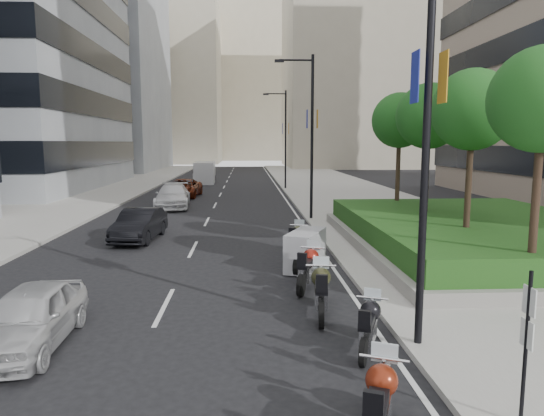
{
  "coord_description": "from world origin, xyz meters",
  "views": [
    {
      "loc": [
        0.71,
        -8.57,
        4.33
      ],
      "look_at": [
        1.62,
        8.63,
        2.0
      ],
      "focal_mm": 32.0,
      "sensor_mm": 36.0,
      "label": 1
    }
  ],
  "objects": [
    {
      "name": "ground",
      "position": [
        0.0,
        0.0,
        0.0
      ],
      "size": [
        160.0,
        160.0,
        0.0
      ],
      "primitive_type": "plane",
      "color": "black",
      "rests_on": "ground"
    },
    {
      "name": "sidewalk_right",
      "position": [
        9.0,
        30.0,
        0.07
      ],
      "size": [
        10.0,
        100.0,
        0.15
      ],
      "primitive_type": "cube",
      "color": "#9E9B93",
      "rests_on": "ground"
    },
    {
      "name": "sidewalk_left",
      "position": [
        -12.0,
        30.0,
        0.07
      ],
      "size": [
        8.0,
        100.0,
        0.15
      ],
      "primitive_type": "cube",
      "color": "#9E9B93",
      "rests_on": "ground"
    },
    {
      "name": "lane_edge",
      "position": [
        3.7,
        30.0,
        0.01
      ],
      "size": [
        0.12,
        100.0,
        0.01
      ],
      "primitive_type": "cube",
      "color": "silver",
      "rests_on": "ground"
    },
    {
      "name": "lane_centre",
      "position": [
        -1.5,
        30.0,
        0.01
      ],
      "size": [
        0.12,
        100.0,
        0.01
      ],
      "primitive_type": "cube",
      "color": "silver",
      "rests_on": "ground"
    },
    {
      "name": "building_grey_far",
      "position": [
        -24.0,
        70.0,
        15.0
      ],
      "size": [
        22.0,
        26.0,
        30.0
      ],
      "primitive_type": "cube",
      "color": "gray",
      "rests_on": "ground"
    },
    {
      "name": "building_cream_right",
      "position": [
        22.0,
        80.0,
        18.0
      ],
      "size": [
        28.0,
        24.0,
        36.0
      ],
      "primitive_type": "cube",
      "color": "#B7AD93",
      "rests_on": "ground"
    },
    {
      "name": "building_cream_left",
      "position": [
        -18.0,
        100.0,
        17.0
      ],
      "size": [
        26.0,
        24.0,
        34.0
      ],
      "primitive_type": "cube",
      "color": "#B7AD93",
      "rests_on": "ground"
    },
    {
      "name": "building_cream_centre",
      "position": [
        2.0,
        120.0,
        19.0
      ],
      "size": [
        30.0,
        24.0,
        38.0
      ],
      "primitive_type": "cube",
      "color": "#B7AD93",
      "rests_on": "ground"
    },
    {
      "name": "planter",
      "position": [
        10.0,
        10.0,
        0.35
      ],
      "size": [
        10.0,
        14.0,
        0.4
      ],
      "primitive_type": "cube",
      "color": "gray",
      "rests_on": "sidewalk_right"
    },
    {
      "name": "hedge",
      "position": [
        10.0,
        10.0,
        0.95
      ],
      "size": [
        9.4,
        13.4,
        0.8
      ],
      "primitive_type": "cube",
      "color": "#134316",
      "rests_on": "planter"
    },
    {
      "name": "tree_0",
      "position": [
        8.5,
        4.0,
        5.42
      ],
      "size": [
        2.8,
        2.8,
        6.3
      ],
      "color": "#332319",
      "rests_on": "planter"
    },
    {
      "name": "tree_1",
      "position": [
        8.5,
        8.0,
        5.42
      ],
      "size": [
        2.8,
        2.8,
        6.3
      ],
      "color": "#332319",
      "rests_on": "planter"
    },
    {
      "name": "tree_2",
      "position": [
        8.5,
        12.0,
        5.42
      ],
      "size": [
        2.8,
        2.8,
        6.3
      ],
      "color": "#332319",
      "rests_on": "planter"
    },
    {
      "name": "tree_3",
      "position": [
        8.5,
        16.0,
        5.42
      ],
      "size": [
        2.8,
        2.8,
        6.3
      ],
      "color": "#332319",
      "rests_on": "planter"
    },
    {
      "name": "lamp_post_0",
      "position": [
        4.14,
        1.0,
        5.07
      ],
      "size": [
        2.34,
        0.45,
        9.0
      ],
      "color": "black",
      "rests_on": "ground"
    },
    {
      "name": "lamp_post_1",
      "position": [
        4.14,
        18.0,
        5.07
      ],
      "size": [
        2.34,
        0.45,
        9.0
      ],
      "color": "black",
      "rests_on": "ground"
    },
    {
      "name": "lamp_post_2",
      "position": [
        4.14,
        36.0,
        5.07
      ],
      "size": [
        2.34,
        0.45,
        9.0
      ],
      "color": "black",
      "rests_on": "ground"
    },
    {
      "name": "parking_sign",
      "position": [
        4.8,
        -2.0,
        1.46
      ],
      "size": [
        0.06,
        0.32,
        2.5
      ],
      "color": "black",
      "rests_on": "ground"
    },
    {
      "name": "motorcycle_1",
      "position": [
        2.59,
        -2.18,
        0.59
      ],
      "size": [
        1.03,
        2.11,
        1.11
      ],
      "rotation": [
        0.0,
        0.0,
        1.19
      ],
      "color": "black",
      "rests_on": "ground"
    },
    {
      "name": "motorcycle_2",
      "position": [
        3.24,
        1.0,
        0.54
      ],
      "size": [
        0.94,
        1.93,
        1.02
      ],
      "rotation": [
        0.0,
        0.0,
        1.19
      ],
      "color": "black",
      "rests_on": "ground"
    },
    {
      "name": "motorcycle_3",
      "position": [
        2.57,
        3.14,
        0.63
      ],
      "size": [
        0.78,
        2.35,
        1.17
      ],
      "rotation": [
        0.0,
        0.0,
        1.43
      ],
      "color": "black",
      "rests_on": "ground"
    },
    {
      "name": "motorcycle_4",
      "position": [
        2.55,
        5.45,
        0.61
      ],
      "size": [
        1.05,
        2.19,
        1.15
      ],
      "rotation": [
        0.0,
        0.0,
        1.2
      ],
      "color": "black",
      "rests_on": "ground"
    },
    {
      "name": "motorcycle_5",
      "position": [
        2.72,
        7.63,
        0.66
      ],
      "size": [
        1.69,
        2.36,
        1.33
      ],
      "rotation": [
        0.0,
        0.0,
        1.16
      ],
      "color": "black",
      "rests_on": "ground"
    },
    {
      "name": "motorcycle_6",
      "position": [
        2.63,
        9.85,
        0.59
      ],
      "size": [
        0.93,
        2.13,
        1.1
      ],
      "rotation": [
        0.0,
        0.0,
        1.25
      ],
      "color": "black",
      "rests_on": "ground"
    },
    {
      "name": "car_a",
      "position": [
        -3.9,
        1.57,
        0.65
      ],
      "size": [
        1.64,
        3.88,
        1.31
      ],
      "primitive_type": "imported",
      "rotation": [
        0.0,
        0.0,
        0.02
      ],
      "color": "#BCBCBE",
      "rests_on": "ground"
    },
    {
      "name": "car_b",
      "position": [
        -4.07,
        12.96,
        0.7
      ],
      "size": [
        1.85,
        4.38,
        1.41
      ],
      "primitive_type": "imported",
      "rotation": [
        0.0,
        0.0,
        -0.08
      ],
      "color": "black",
      "rests_on": "ground"
    },
    {
      "name": "car_c",
      "position": [
        -4.24,
        23.98,
        0.78
      ],
      "size": [
        2.59,
        5.51,
        1.55
      ],
      "primitive_type": "imported",
      "rotation": [
        0.0,
        0.0,
        0.08
      ],
      "color": "silver",
      "rests_on": "ground"
    },
    {
      "name": "car_d",
      "position": [
        -4.35,
        30.38,
        0.72
      ],
      "size": [
        2.73,
        5.33,
        1.44
      ],
      "primitive_type": "imported",
      "rotation": [
        0.0,
        0.0,
        -0.07
      ],
      "color": "#641F0C",
      "rests_on": "ground"
    },
    {
      "name": "delivery_van",
      "position": [
        -3.76,
        43.62,
        1.06
      ],
      "size": [
        2.18,
        5.44,
        2.26
      ],
      "rotation": [
        0.0,
        0.0,
        0.02
      ],
      "color": "#B9BABC",
      "rests_on": "ground"
    }
  ]
}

